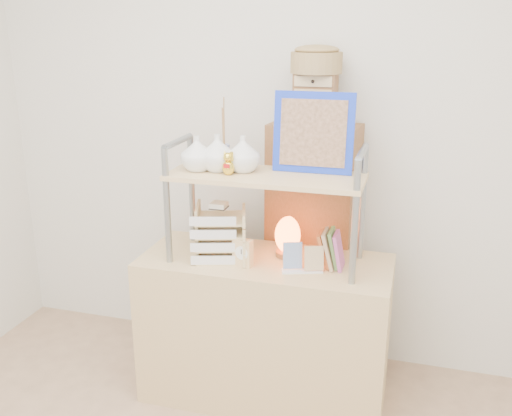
{
  "coord_description": "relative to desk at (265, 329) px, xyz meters",
  "views": [
    {
      "loc": [
        0.66,
        -1.24,
        1.82
      ],
      "look_at": [
        -0.05,
        1.2,
        1.01
      ],
      "focal_mm": 40.0,
      "sensor_mm": 36.0,
      "label": 1
    }
  ],
  "objects": [
    {
      "name": "room_shell",
      "position": [
        0.0,
        -0.81,
        1.32
      ],
      "size": [
        3.42,
        3.41,
        2.61
      ],
      "color": "silver",
      "rests_on": "ground"
    },
    {
      "name": "desk",
      "position": [
        0.0,
        0.0,
        0.0
      ],
      "size": [
        1.2,
        0.5,
        0.75
      ],
      "primitive_type": "cube",
      "color": "tan",
      "rests_on": "ground"
    },
    {
      "name": "cabinet",
      "position": [
        0.16,
        0.37,
        0.3
      ],
      "size": [
        0.47,
        0.29,
        1.35
      ],
      "primitive_type": "cube",
      "rotation": [
        0.0,
        0.0,
        -0.11
      ],
      "color": "brown",
      "rests_on": "ground"
    },
    {
      "name": "hutch",
      "position": [
        -0.08,
        0.01,
        0.83
      ],
      "size": [
        0.9,
        0.34,
        0.79
      ],
      "color": "gray",
      "rests_on": "desk"
    },
    {
      "name": "letter_tray",
      "position": [
        -0.21,
        -0.04,
        0.49
      ],
      "size": [
        0.28,
        0.28,
        0.28
      ],
      "color": "tan",
      "rests_on": "desk"
    },
    {
      "name": "salt_lamp",
      "position": [
        0.09,
        0.08,
        0.48
      ],
      "size": [
        0.13,
        0.12,
        0.2
      ],
      "color": "brown",
      "rests_on": "desk"
    },
    {
      "name": "desk_clock",
      "position": [
        -0.08,
        -0.1,
        0.44
      ],
      "size": [
        0.1,
        0.06,
        0.13
      ],
      "color": "tan",
      "rests_on": "desk"
    },
    {
      "name": "postcard_stand",
      "position": [
        0.2,
        -0.09,
        0.41
      ],
      "size": [
        0.19,
        0.11,
        0.13
      ],
      "color": "white",
      "rests_on": "desk"
    },
    {
      "name": "drawer_chest",
      "position": [
        0.16,
        0.35,
        1.1
      ],
      "size": [
        0.2,
        0.16,
        0.25
      ],
      "color": "brown",
      "rests_on": "cabinet"
    },
    {
      "name": "woven_basket",
      "position": [
        0.16,
        0.35,
        1.28
      ],
      "size": [
        0.25,
        0.25,
        0.1
      ],
      "primitive_type": "cylinder",
      "color": "olive",
      "rests_on": "drawer_chest"
    }
  ]
}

